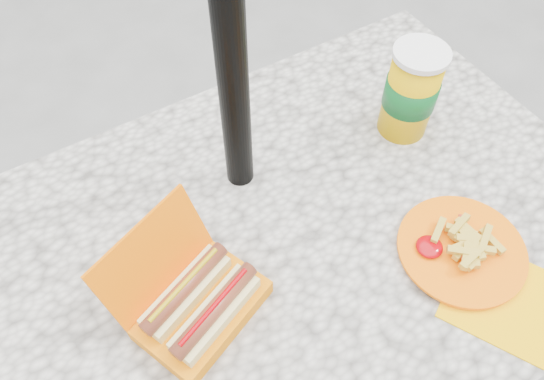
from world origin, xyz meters
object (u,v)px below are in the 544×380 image
fries_plate (465,253)px  soda_cup (411,92)px  hotdog_box (198,303)px  umbrella_pole (228,19)px

fries_plate → soda_cup: size_ratio=1.68×
hotdog_box → umbrella_pole: bearing=25.7°
fries_plate → soda_cup: 0.32m
umbrella_pole → soda_cup: (0.34, -0.06, -0.25)m
hotdog_box → soda_cup: 0.55m
fries_plate → umbrella_pole: bearing=124.7°
hotdog_box → fries_plate: 0.45m
umbrella_pole → hotdog_box: bearing=-132.2°
umbrella_pole → hotdog_box: umbrella_pole is taller
hotdog_box → fries_plate: size_ratio=0.77×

